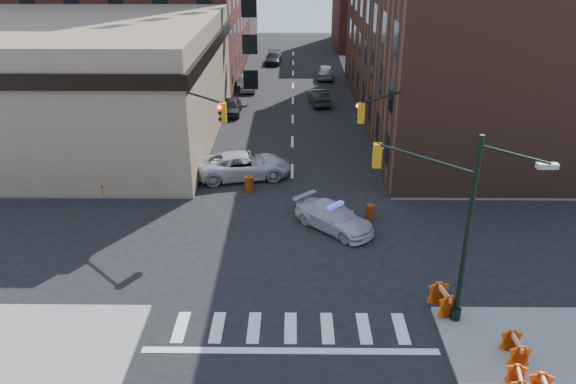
{
  "coord_description": "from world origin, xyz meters",
  "views": [
    {
      "loc": [
        0.09,
        -25.32,
        14.58
      ],
      "look_at": [
        -0.19,
        1.77,
        2.2
      ],
      "focal_mm": 35.0,
      "sensor_mm": 36.0,
      "label": 1
    }
  ],
  "objects_px": {
    "parked_car_enear": "(319,97)",
    "barricade_se_a": "(443,300)",
    "pickup": "(244,165)",
    "police_car": "(334,217)",
    "barrel_bank": "(249,184)",
    "pedestrian_a": "(160,166)",
    "pedestrian_b": "(119,178)",
    "parked_car_wnear": "(231,107)",
    "barrel_road": "(370,212)",
    "parked_car_wfar": "(247,83)",
    "barricade_nw_a": "(191,173)"
  },
  "relations": [
    {
      "from": "parked_car_wfar",
      "to": "pedestrian_b",
      "type": "relative_size",
      "value": 2.26
    },
    {
      "from": "pickup",
      "to": "parked_car_wnear",
      "type": "bearing_deg",
      "value": -2.93
    },
    {
      "from": "police_car",
      "to": "parked_car_enear",
      "type": "height_order",
      "value": "parked_car_enear"
    },
    {
      "from": "parked_car_wnear",
      "to": "pedestrian_a",
      "type": "xyz_separation_m",
      "value": [
        -3.04,
        -15.22,
        0.39
      ]
    },
    {
      "from": "pickup",
      "to": "parked_car_enear",
      "type": "relative_size",
      "value": 1.35
    },
    {
      "from": "barrel_bank",
      "to": "pedestrian_a",
      "type": "bearing_deg",
      "value": 165.78
    },
    {
      "from": "pedestrian_a",
      "to": "pedestrian_b",
      "type": "height_order",
      "value": "pedestrian_b"
    },
    {
      "from": "pickup",
      "to": "barricade_se_a",
      "type": "xyz_separation_m",
      "value": [
        9.57,
        -14.68,
        -0.19
      ]
    },
    {
      "from": "parked_car_wnear",
      "to": "parked_car_enear",
      "type": "relative_size",
      "value": 0.91
    },
    {
      "from": "pickup",
      "to": "parked_car_enear",
      "type": "distance_m",
      "value": 18.66
    },
    {
      "from": "pedestrian_a",
      "to": "barricade_se_a",
      "type": "xyz_separation_m",
      "value": [
        14.94,
        -13.87,
        -0.43
      ]
    },
    {
      "from": "pickup",
      "to": "parked_car_enear",
      "type": "xyz_separation_m",
      "value": [
        5.67,
        17.77,
        -0.11
      ]
    },
    {
      "from": "parked_car_enear",
      "to": "barrel_bank",
      "type": "xyz_separation_m",
      "value": [
        -5.16,
        -20.07,
        -0.24
      ]
    },
    {
      "from": "police_car",
      "to": "parked_car_wnear",
      "type": "bearing_deg",
      "value": 65.08
    },
    {
      "from": "pickup",
      "to": "pedestrian_b",
      "type": "height_order",
      "value": "pedestrian_b"
    },
    {
      "from": "parked_car_enear",
      "to": "barricade_nw_a",
      "type": "bearing_deg",
      "value": 57.64
    },
    {
      "from": "parked_car_wfar",
      "to": "parked_car_enear",
      "type": "xyz_separation_m",
      "value": [
        7.25,
        -5.37,
        0.01
      ]
    },
    {
      "from": "parked_car_wnear",
      "to": "barricade_se_a",
      "type": "relative_size",
      "value": 3.01
    },
    {
      "from": "parked_car_wfar",
      "to": "barricade_se_a",
      "type": "bearing_deg",
      "value": -80.12
    },
    {
      "from": "pickup",
      "to": "pedestrian_a",
      "type": "relative_size",
      "value": 3.23
    },
    {
      "from": "police_car",
      "to": "pedestrian_b",
      "type": "bearing_deg",
      "value": 117.0
    },
    {
      "from": "barricade_nw_a",
      "to": "pedestrian_b",
      "type": "bearing_deg",
      "value": -158.25
    },
    {
      "from": "police_car",
      "to": "barricade_nw_a",
      "type": "height_order",
      "value": "police_car"
    },
    {
      "from": "parked_car_wnear",
      "to": "barrel_road",
      "type": "bearing_deg",
      "value": -64.74
    },
    {
      "from": "barrel_bank",
      "to": "police_car",
      "type": "bearing_deg",
      "value": -44.39
    },
    {
      "from": "parked_car_wnear",
      "to": "barrel_road",
      "type": "height_order",
      "value": "parked_car_wnear"
    },
    {
      "from": "police_car",
      "to": "parked_car_enear",
      "type": "bearing_deg",
      "value": 44.73
    },
    {
      "from": "pickup",
      "to": "parked_car_wnear",
      "type": "xyz_separation_m",
      "value": [
        -2.33,
        14.41,
        -0.15
      ]
    },
    {
      "from": "pedestrian_b",
      "to": "barricade_se_a",
      "type": "relative_size",
      "value": 1.44
    },
    {
      "from": "barrel_road",
      "to": "barrel_bank",
      "type": "bearing_deg",
      "value": 152.32
    },
    {
      "from": "parked_car_enear",
      "to": "pedestrian_a",
      "type": "relative_size",
      "value": 2.39
    },
    {
      "from": "barrel_road",
      "to": "parked_car_wnear",
      "type": "bearing_deg",
      "value": 115.91
    },
    {
      "from": "police_car",
      "to": "barrel_bank",
      "type": "xyz_separation_m",
      "value": [
        -4.96,
        4.86,
        -0.19
      ]
    },
    {
      "from": "parked_car_wfar",
      "to": "barricade_nw_a",
      "type": "height_order",
      "value": "parked_car_wfar"
    },
    {
      "from": "pedestrian_b",
      "to": "parked_car_wnear",
      "type": "bearing_deg",
      "value": 40.79
    },
    {
      "from": "parked_car_wfar",
      "to": "barricade_nw_a",
      "type": "xyz_separation_m",
      "value": [
        -1.75,
        -24.08,
        -0.07
      ]
    },
    {
      "from": "pedestrian_a",
      "to": "barrel_road",
      "type": "bearing_deg",
      "value": 2.31
    },
    {
      "from": "parked_car_enear",
      "to": "barrel_bank",
      "type": "height_order",
      "value": "parked_car_enear"
    },
    {
      "from": "pedestrian_b",
      "to": "pickup",
      "type": "bearing_deg",
      "value": -11.28
    },
    {
      "from": "parked_car_wnear",
      "to": "barrel_bank",
      "type": "distance_m",
      "value": 16.95
    },
    {
      "from": "barrel_bank",
      "to": "barricade_se_a",
      "type": "xyz_separation_m",
      "value": [
        9.06,
        -12.38,
        0.16
      ]
    },
    {
      "from": "pedestrian_b",
      "to": "barrel_road",
      "type": "height_order",
      "value": "pedestrian_b"
    },
    {
      "from": "parked_car_wnear",
      "to": "barricade_se_a",
      "type": "height_order",
      "value": "parked_car_wnear"
    },
    {
      "from": "barricade_se_a",
      "to": "barricade_nw_a",
      "type": "relative_size",
      "value": 0.99
    },
    {
      "from": "parked_car_enear",
      "to": "barricade_se_a",
      "type": "relative_size",
      "value": 3.3
    },
    {
      "from": "pedestrian_b",
      "to": "barrel_bank",
      "type": "bearing_deg",
      "value": -28.38
    },
    {
      "from": "pickup",
      "to": "barrel_road",
      "type": "xyz_separation_m",
      "value": [
        7.59,
        -6.01,
        -0.4
      ]
    },
    {
      "from": "police_car",
      "to": "barricade_se_a",
      "type": "bearing_deg",
      "value": -106.23
    },
    {
      "from": "pedestrian_b",
      "to": "barricade_nw_a",
      "type": "bearing_deg",
      "value": -6.67
    },
    {
      "from": "parked_car_enear",
      "to": "barrel_road",
      "type": "height_order",
      "value": "parked_car_enear"
    }
  ]
}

